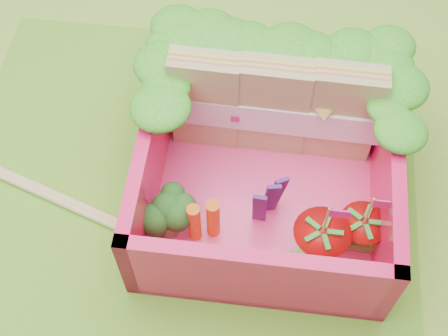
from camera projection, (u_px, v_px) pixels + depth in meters
name	position (u px, v px, depth m)	size (l,w,h in m)	color
ground	(181.00, 208.00, 3.48)	(14.00, 14.00, 0.00)	#86C036
placemat	(181.00, 206.00, 3.47)	(2.60, 2.60, 0.03)	#6AB027
bento_floor	(265.00, 193.00, 3.47)	(1.30, 1.30, 0.05)	#FF4184
bento_box	(267.00, 170.00, 3.26)	(1.30, 1.30, 0.55)	#F01452
lettuce_ruffle	(279.00, 56.00, 3.23)	(1.43, 0.83, 0.11)	#257F17
sandwich_stack	(275.00, 107.00, 3.35)	(1.19, 0.19, 0.65)	tan
broccoli	(166.00, 213.00, 3.17)	(0.34, 0.34, 0.26)	#6EA34F
carrot_sticks	(204.00, 221.00, 3.19)	(0.16, 0.10, 0.29)	orange
purple_wedges	(269.00, 199.00, 3.20)	(0.15, 0.14, 0.38)	#40195A
strawberry_left	(319.00, 244.00, 3.12)	(0.28, 0.28, 0.52)	red
strawberry_right	(360.00, 233.00, 3.17)	(0.24, 0.24, 0.48)	red
snap_peas	(327.00, 251.00, 3.23)	(0.59, 0.31, 0.05)	#55C03C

